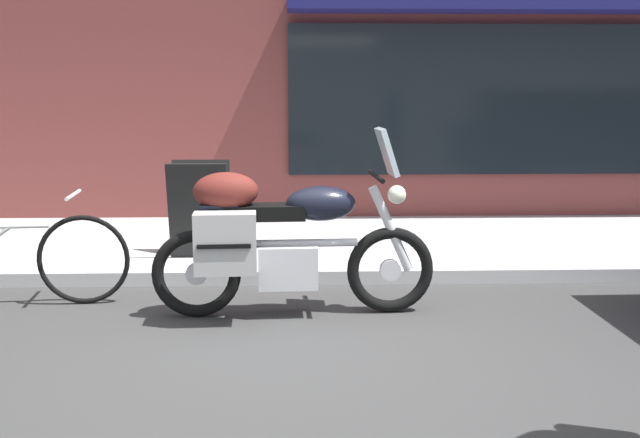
# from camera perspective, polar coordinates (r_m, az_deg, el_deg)

# --- Properties ---
(ground_plane) EXTENTS (80.00, 80.00, 0.00)m
(ground_plane) POSITION_cam_1_polar(r_m,az_deg,el_deg) (5.13, -0.76, -9.18)
(ground_plane) COLOR #373737
(touring_motorcycle) EXTENTS (2.13, 0.73, 1.41)m
(touring_motorcycle) POSITION_cam_1_polar(r_m,az_deg,el_deg) (5.45, -3.35, -1.39)
(touring_motorcycle) COLOR black
(touring_motorcycle) RESTS_ON ground_plane
(parked_bicycle) EXTENTS (1.81, 0.48, 0.95)m
(parked_bicycle) POSITION_cam_1_polar(r_m,az_deg,el_deg) (6.24, -22.89, -2.80)
(parked_bicycle) COLOR black
(parked_bicycle) RESTS_ON ground_plane
(sandwich_board_sign) EXTENTS (0.55, 0.41, 0.90)m
(sandwich_board_sign) POSITION_cam_1_polar(r_m,az_deg,el_deg) (6.99, -9.33, 0.76)
(sandwich_board_sign) COLOR black
(sandwich_board_sign) RESTS_ON sidewalk_curb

